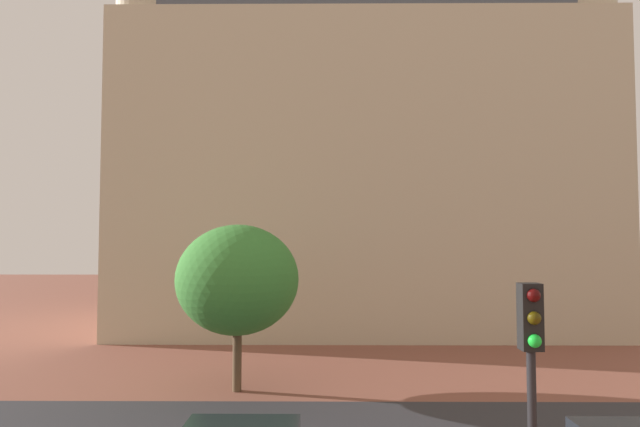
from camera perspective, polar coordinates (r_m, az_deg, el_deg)
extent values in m
cube|color=beige|center=(32.35, 4.35, 3.16)|extent=(26.90, 13.18, 17.20)
cube|color=#4C515B|center=(34.76, 4.29, 19.45)|extent=(24.75, 12.13, 2.40)
cube|color=beige|center=(33.81, 3.21, 15.31)|extent=(4.72, 4.72, 31.50)
cylinder|color=beige|center=(29.24, -19.25, 8.24)|extent=(2.80, 2.80, 21.54)
cylinder|color=beige|center=(30.83, 27.93, 5.89)|extent=(2.80, 2.80, 19.46)
cube|color=black|center=(7.61, 22.33, -10.56)|extent=(0.28, 0.24, 0.90)
sphere|color=#390606|center=(7.46, 22.66, -8.40)|extent=(0.18, 0.18, 0.18)
sphere|color=#3C3306|center=(7.49, 22.70, -10.68)|extent=(0.18, 0.18, 0.18)
sphere|color=green|center=(7.54, 22.75, -12.93)|extent=(0.18, 0.18, 0.18)
cylinder|color=brown|center=(18.62, -9.20, -15.76)|extent=(0.31, 0.31, 2.13)
ellipsoid|color=#387F33|center=(18.20, -9.14, -7.24)|extent=(4.25, 4.25, 3.82)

